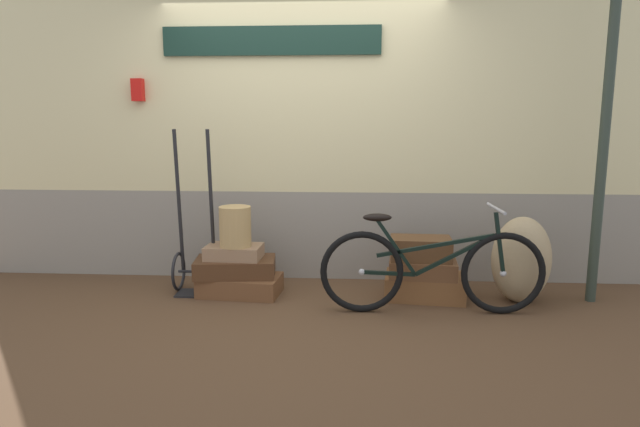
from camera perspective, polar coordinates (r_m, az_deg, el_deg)
ground at (r=4.54m, az=-2.62°, el=-9.75°), size 8.46×5.20×0.06m
station_building at (r=5.12m, az=-1.59°, el=9.98°), size 6.46×0.74×3.01m
suitcase_0 at (r=4.81m, az=-8.28°, el=-7.36°), size 0.71×0.46×0.16m
suitcase_1 at (r=4.79m, az=-8.78°, el=-5.50°), size 0.71×0.45×0.15m
suitcase_2 at (r=4.76m, az=-8.91°, el=-3.95°), size 0.48×0.33×0.11m
suitcase_3 at (r=4.75m, az=10.80°, el=-7.43°), size 0.69×0.48×0.19m
suitcase_4 at (r=4.67m, az=10.60°, el=-5.58°), size 0.58×0.40×0.14m
suitcase_5 at (r=4.63m, az=10.40°, el=-3.60°), size 0.50×0.32×0.19m
wicker_basket at (r=4.68m, az=-8.79°, el=-1.34°), size 0.27×0.27×0.34m
luggage_trolley at (r=4.90m, az=-12.67°, el=-4.38°), size 0.37×0.39×1.41m
burlap_sack at (r=4.78m, az=20.15°, el=-4.53°), size 0.47×0.40×0.71m
bicycle at (r=4.33m, az=11.47°, el=-5.75°), size 1.73×0.46×0.84m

